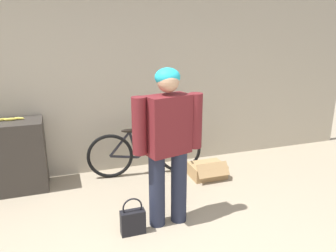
# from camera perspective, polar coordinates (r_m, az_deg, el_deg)

# --- Properties ---
(wall_back) EXTENTS (8.00, 0.07, 2.60)m
(wall_back) POSITION_cam_1_polar(r_m,az_deg,el_deg) (4.54, -10.54, 7.94)
(wall_back) COLOR #B7AD99
(wall_back) RESTS_ON ground_plane
(side_shelf) EXTENTS (0.97, 0.45, 0.89)m
(side_shelf) POSITION_cam_1_polar(r_m,az_deg,el_deg) (4.49, -26.72, -4.98)
(side_shelf) COLOR #38332D
(side_shelf) RESTS_ON ground_plane
(person) EXTENTS (0.71, 0.32, 1.62)m
(person) POSITION_cam_1_polar(r_m,az_deg,el_deg) (3.20, -0.01, -2.22)
(person) COLOR #23283D
(person) RESTS_ON ground_plane
(bicycle) EXTENTS (1.58, 0.46, 0.69)m
(bicycle) POSITION_cam_1_polar(r_m,az_deg,el_deg) (4.53, -3.95, -4.51)
(bicycle) COLOR black
(bicycle) RESTS_ON ground_plane
(banana) EXTENTS (0.33, 0.09, 0.04)m
(banana) POSITION_cam_1_polar(r_m,az_deg,el_deg) (4.40, -25.84, 1.09)
(banana) COLOR #EAD64C
(banana) RESTS_ON side_shelf
(handbag) EXTENTS (0.24, 0.11, 0.39)m
(handbag) POSITION_cam_1_polar(r_m,az_deg,el_deg) (3.38, -6.14, -16.11)
(handbag) COLOR black
(handbag) RESTS_ON ground_plane
(cardboard_box) EXTENTS (0.46, 0.42, 0.25)m
(cardboard_box) POSITION_cam_1_polar(r_m,az_deg,el_deg) (4.57, 6.84, -7.65)
(cardboard_box) COLOR tan
(cardboard_box) RESTS_ON ground_plane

